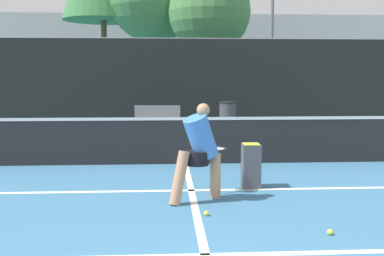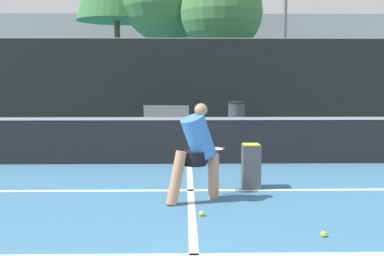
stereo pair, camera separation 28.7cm
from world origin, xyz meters
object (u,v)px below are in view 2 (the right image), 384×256
at_px(parked_car, 264,104).
at_px(trash_bin, 236,118).
at_px(courtside_bench, 166,119).
at_px(player_practicing, 197,149).
at_px(ball_hopper, 251,165).

bearing_deg(parked_car, trash_bin, -109.27).
bearing_deg(courtside_bench, parked_car, 56.52).
distance_m(trash_bin, parked_car, 5.02).
bearing_deg(parked_car, courtside_bench, -129.39).
bearing_deg(player_practicing, ball_hopper, 7.85).
xyz_separation_m(player_practicing, parked_car, (3.05, 11.99, -0.16)).
bearing_deg(trash_bin, player_practicing, -100.91).
distance_m(courtside_bench, parked_car, 6.00).
distance_m(courtside_bench, trash_bin, 2.15).
xyz_separation_m(player_practicing, trash_bin, (1.40, 7.26, -0.25)).
height_order(player_practicing, courtside_bench, player_practicing).
bearing_deg(ball_hopper, parked_car, 79.07).
relative_size(courtside_bench, trash_bin, 1.46).
xyz_separation_m(ball_hopper, trash_bin, (0.53, 6.57, 0.12)).
xyz_separation_m(courtside_bench, trash_bin, (2.15, -0.10, 0.03)).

